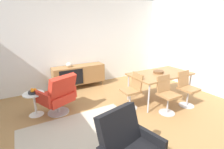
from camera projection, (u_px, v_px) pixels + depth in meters
The scene contains 14 objects.
ground_plane at pixel (117, 123), 3.34m from camera, with size 8.32×8.32×0.00m, color #9E7242.
wall_back at pixel (74, 43), 5.08m from camera, with size 6.80×0.12×2.80m, color silver.
wall_right at pixel (217, 45), 4.46m from camera, with size 0.12×5.60×2.80m, color silver.
sideboard at pixel (79, 74), 5.11m from camera, with size 1.60×0.45×0.72m.
vase_cobalt at pixel (69, 65), 4.87m from camera, with size 0.17×0.17×0.13m.
dining_table at pixel (160, 75), 4.21m from camera, with size 1.60×0.90×0.74m.
wooden_bowl_on_table at pixel (158, 72), 4.20m from camera, with size 0.26×0.26×0.06m, color brown.
dining_chair_near_window at pixel (132, 90), 3.85m from camera, with size 0.43×0.41×0.86m.
dining_chair_front_right at pixel (187, 87), 3.98m from camera, with size 0.41×0.43×0.86m.
dining_chair_front_left at pixel (167, 93), 3.64m from camera, with size 0.40×0.43×0.86m.
lounge_chair_red at pixel (59, 94), 3.58m from camera, with size 0.86×0.84×0.95m.
side_table_round at pixel (35, 102), 3.57m from camera, with size 0.44×0.44×0.52m.
fruit_bowl at pixel (33, 92), 3.50m from camera, with size 0.20×0.20×0.11m.
area_rug at pixel (85, 137), 2.93m from camera, with size 2.20×1.70×0.01m, color #B7AD99.
Camera 1 is at (-1.54, -2.45, 1.95)m, focal length 26.00 mm.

